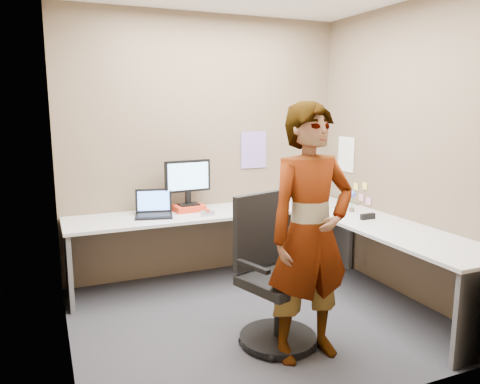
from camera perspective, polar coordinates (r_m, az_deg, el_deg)
name	(u,v)px	position (r m, az deg, el deg)	size (l,w,h in m)	color
ground	(257,318)	(4.12, 2.14, -15.04)	(3.00, 3.00, 0.00)	#25252A
wall_back	(206,147)	(4.95, -4.20, 5.51)	(3.00, 3.00, 0.00)	brown
wall_right	(406,153)	(4.59, 19.53, 4.55)	(2.70, 2.70, 0.00)	brown
wall_left	(58,170)	(3.39, -21.32, 2.54)	(2.70, 2.70, 0.00)	brown
desk	(282,234)	(4.43, 5.20, -5.13)	(2.98, 2.58, 0.73)	#BEBEBE
paper_ream	(189,208)	(4.75, -6.25, -1.95)	(0.30, 0.22, 0.06)	red
monitor	(188,179)	(4.71, -6.38, 1.62)	(0.48, 0.16, 0.45)	black
laptop	(154,209)	(4.58, -10.47, -2.08)	(0.40, 0.36, 0.25)	black
trackball_mouse	(208,213)	(4.52, -3.98, -2.58)	(0.12, 0.08, 0.07)	#B7B7BC
origami	(242,207)	(4.76, 0.20, -1.85)	(0.10, 0.10, 0.06)	white
stapler	(368,216)	(4.53, 15.30, -2.89)	(0.15, 0.04, 0.06)	black
flower	(352,198)	(4.79, 13.52, -0.67)	(0.07, 0.07, 0.22)	brown
calendar_purple	(254,150)	(5.14, 1.69, 5.16)	(0.30, 0.01, 0.40)	#846BB7
calendar_white	(346,154)	(5.29, 12.80, 4.51)	(0.01, 0.28, 0.38)	white
sticky_note_a	(365,186)	(5.05, 14.97, 0.70)	(0.01, 0.07, 0.07)	#F2E059
sticky_note_b	(361,197)	(5.11, 14.56, -0.64)	(0.01, 0.07, 0.07)	pink
sticky_note_c	(368,201)	(5.02, 15.38, -1.11)	(0.01, 0.07, 0.07)	pink
sticky_note_d	(356,187)	(5.17, 13.94, 0.64)	(0.01, 0.07, 0.07)	#F2E059
office_chair	(272,284)	(3.60, 3.96, -11.14)	(0.63, 0.62, 1.10)	black
person	(310,234)	(3.28, 8.58, -5.06)	(0.66, 0.43, 1.81)	#999399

